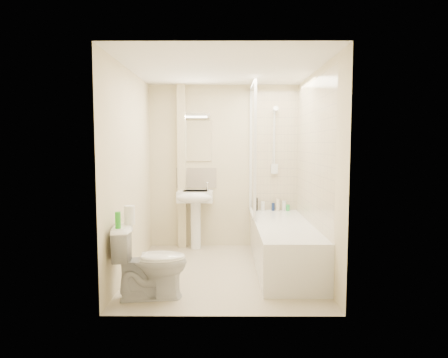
{
  "coord_description": "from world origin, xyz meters",
  "views": [
    {
      "loc": [
        0.03,
        -4.69,
        1.53
      ],
      "look_at": [
        0.01,
        0.2,
        1.11
      ],
      "focal_mm": 32.0,
      "sensor_mm": 36.0,
      "label": 1
    }
  ],
  "objects": [
    {
      "name": "wall_left",
      "position": [
        -1.1,
        0.0,
        1.2
      ],
      "size": [
        0.02,
        2.5,
        2.4
      ],
      "primitive_type": "cube",
      "color": "beige",
      "rests_on": "ground"
    },
    {
      "name": "bottle_white_b",
      "position": [
        0.9,
        1.16,
        0.62
      ],
      "size": [
        0.06,
        0.06,
        0.15
      ],
      "primitive_type": "cylinder",
      "color": "silver",
      "rests_on": "bathtub"
    },
    {
      "name": "wall_right",
      "position": [
        1.1,
        0.0,
        1.2
      ],
      "size": [
        0.02,
        2.5,
        2.4
      ],
      "primitive_type": "cube",
      "color": "beige",
      "rests_on": "ground"
    },
    {
      "name": "green_bottle",
      "position": [
        -1.0,
        -0.94,
        0.81
      ],
      "size": [
        0.05,
        0.05,
        0.16
      ],
      "primitive_type": "cylinder",
      "color": "green",
      "rests_on": "toilet"
    },
    {
      "name": "bathtub",
      "position": [
        0.75,
        0.2,
        0.29
      ],
      "size": [
        0.7,
        2.1,
        0.55
      ],
      "color": "white",
      "rests_on": "ground"
    },
    {
      "name": "toilet",
      "position": [
        -0.72,
        -0.81,
        0.36
      ],
      "size": [
        0.58,
        0.82,
        0.73
      ],
      "primitive_type": "imported",
      "rotation": [
        0.0,
        0.0,
        1.7
      ],
      "color": "white",
      "rests_on": "ground"
    },
    {
      "name": "bottle_blue",
      "position": [
        0.73,
        1.16,
        0.61
      ],
      "size": [
        0.05,
        0.05,
        0.12
      ],
      "primitive_type": "cylinder",
      "color": "#12224F",
      "rests_on": "bathtub"
    },
    {
      "name": "ceiling",
      "position": [
        0.0,
        0.0,
        2.4
      ],
      "size": [
        2.2,
        2.5,
        0.02
      ],
      "primitive_type": "cube",
      "color": "white",
      "rests_on": "wall_back"
    },
    {
      "name": "tile_back",
      "position": [
        0.75,
        1.24,
        1.42
      ],
      "size": [
        0.7,
        0.01,
        1.75
      ],
      "primitive_type": "cube",
      "color": "beige",
      "rests_on": "wall_back"
    },
    {
      "name": "tile_right",
      "position": [
        1.09,
        0.2,
        1.42
      ],
      "size": [
        0.01,
        2.1,
        1.75
      ],
      "primitive_type": "cube",
      "color": "beige",
      "rests_on": "wall_right"
    },
    {
      "name": "pedestal_sink",
      "position": [
        -0.41,
        1.01,
        0.69
      ],
      "size": [
        0.51,
        0.47,
        0.98
      ],
      "color": "white",
      "rests_on": "ground"
    },
    {
      "name": "splashback",
      "position": [
        -0.41,
        1.24,
        1.03
      ],
      "size": [
        0.6,
        0.02,
        0.3
      ],
      "primitive_type": "cube",
      "color": "beige",
      "rests_on": "wall_back"
    },
    {
      "name": "pipe_boxing",
      "position": [
        -0.62,
        1.19,
        1.2
      ],
      "size": [
        0.12,
        0.12,
        2.4
      ],
      "primitive_type": "cube",
      "color": "beige",
      "rests_on": "ground"
    },
    {
      "name": "toilet_roll_lower",
      "position": [
        -0.94,
        -0.74,
        0.78
      ],
      "size": [
        0.11,
        0.11,
        0.09
      ],
      "primitive_type": "cylinder",
      "color": "white",
      "rests_on": "toilet"
    },
    {
      "name": "toilet_roll_upper",
      "position": [
        -0.94,
        -0.73,
        0.87
      ],
      "size": [
        0.11,
        0.11,
        0.1
      ],
      "primitive_type": "cylinder",
      "color": "white",
      "rests_on": "toilet_roll_lower"
    },
    {
      "name": "shower_fixture",
      "position": [
        0.75,
        1.19,
        1.55
      ],
      "size": [
        0.1,
        0.16,
        0.99
      ],
      "color": "silver",
      "rests_on": "wall_back"
    },
    {
      "name": "wall_back",
      "position": [
        0.0,
        1.25,
        1.2
      ],
      "size": [
        2.2,
        0.02,
        2.4
      ],
      "primitive_type": "cube",
      "color": "beige",
      "rests_on": "ground"
    },
    {
      "name": "floor",
      "position": [
        0.0,
        0.0,
        0.0
      ],
      "size": [
        2.5,
        2.5,
        0.0
      ],
      "primitive_type": "plane",
      "color": "beige",
      "rests_on": "ground"
    },
    {
      "name": "bottle_black_a",
      "position": [
        0.48,
        1.16,
        0.65
      ],
      "size": [
        0.05,
        0.05,
        0.19
      ],
      "primitive_type": "cylinder",
      "color": "black",
      "rests_on": "bathtub"
    },
    {
      "name": "bottle_white_a",
      "position": [
        0.58,
        1.16,
        0.62
      ],
      "size": [
        0.06,
        0.06,
        0.13
      ],
      "primitive_type": "cylinder",
      "color": "silver",
      "rests_on": "bathtub"
    },
    {
      "name": "mirror",
      "position": [
        -0.41,
        1.24,
        1.58
      ],
      "size": [
        0.46,
        0.01,
        0.6
      ],
      "primitive_type": "cube",
      "color": "white",
      "rests_on": "wall_back"
    },
    {
      "name": "strip_light",
      "position": [
        -0.41,
        1.22,
        1.95
      ],
      "size": [
        0.42,
        0.07,
        0.07
      ],
      "primitive_type": "cube",
      "color": "silver",
      "rests_on": "wall_back"
    },
    {
      "name": "bottle_green",
      "position": [
        0.95,
        1.16,
        0.59
      ],
      "size": [
        0.06,
        0.06,
        0.09
      ],
      "primitive_type": "cylinder",
      "color": "green",
      "rests_on": "bathtub"
    },
    {
      "name": "bottle_cream",
      "position": [
        0.8,
        1.16,
        0.64
      ],
      "size": [
        0.06,
        0.06,
        0.18
      ],
      "primitive_type": "cylinder",
      "color": "beige",
      "rests_on": "bathtub"
    },
    {
      "name": "shower_screen",
      "position": [
        0.4,
        0.8,
        1.45
      ],
      "size": [
        0.04,
        0.92,
        1.8
      ],
      "color": "white",
      "rests_on": "bathtub"
    }
  ]
}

